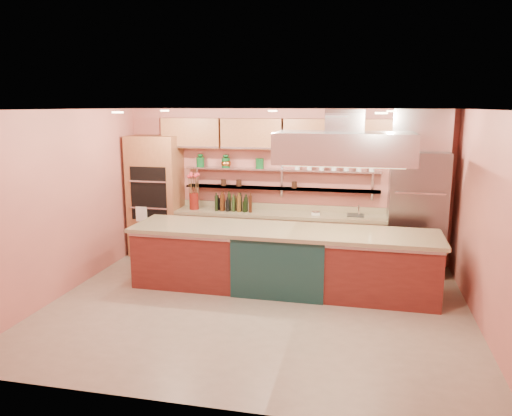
% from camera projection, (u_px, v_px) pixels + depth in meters
% --- Properties ---
extents(floor, '(6.00, 5.00, 0.02)m').
position_uv_depth(floor, '(256.00, 307.00, 7.21)').
color(floor, gray).
rests_on(floor, ground).
extents(ceiling, '(6.00, 5.00, 0.02)m').
position_uv_depth(ceiling, '(256.00, 110.00, 6.64)').
color(ceiling, black).
rests_on(ceiling, wall_back).
extents(wall_back, '(6.00, 0.04, 2.80)m').
position_uv_depth(wall_back, '(285.00, 185.00, 9.32)').
color(wall_back, '#C56A5D').
rests_on(wall_back, floor).
extents(wall_front, '(6.00, 0.04, 2.80)m').
position_uv_depth(wall_front, '(198.00, 268.00, 4.53)').
color(wall_front, '#C56A5D').
rests_on(wall_front, floor).
extents(wall_left, '(0.04, 5.00, 2.80)m').
position_uv_depth(wall_left, '(63.00, 203.00, 7.55)').
color(wall_left, '#C56A5D').
rests_on(wall_left, floor).
extents(wall_right, '(0.04, 5.00, 2.80)m').
position_uv_depth(wall_right, '(488.00, 223.00, 6.30)').
color(wall_right, '#C56A5D').
rests_on(wall_right, floor).
extents(oven_stack, '(0.95, 0.64, 2.30)m').
position_uv_depth(oven_stack, '(156.00, 196.00, 9.57)').
color(oven_stack, '#9A5B38').
rests_on(oven_stack, floor).
extents(refrigerator, '(0.95, 0.72, 2.10)m').
position_uv_depth(refrigerator, '(416.00, 213.00, 8.56)').
color(refrigerator, gray).
rests_on(refrigerator, floor).
extents(back_counter, '(3.84, 0.64, 0.93)m').
position_uv_depth(back_counter, '(279.00, 237.00, 9.23)').
color(back_counter, tan).
rests_on(back_counter, floor).
extents(wall_shelf_lower, '(3.60, 0.26, 0.03)m').
position_uv_depth(wall_shelf_lower, '(281.00, 188.00, 9.21)').
color(wall_shelf_lower, silver).
rests_on(wall_shelf_lower, wall_back).
extents(wall_shelf_upper, '(3.60, 0.26, 0.03)m').
position_uv_depth(wall_shelf_upper, '(281.00, 170.00, 9.14)').
color(wall_shelf_upper, silver).
rests_on(wall_shelf_upper, wall_back).
extents(upper_cabinets, '(4.60, 0.36, 0.55)m').
position_uv_depth(upper_cabinets, '(284.00, 134.00, 8.96)').
color(upper_cabinets, '#9A5B38').
rests_on(upper_cabinets, wall_back).
extents(range_hood, '(2.00, 1.00, 0.45)m').
position_uv_depth(range_hood, '(344.00, 148.00, 7.27)').
color(range_hood, silver).
rests_on(range_hood, ceiling).
extents(ceiling_downlights, '(4.00, 2.80, 0.02)m').
position_uv_depth(ceiling_downlights, '(259.00, 112.00, 6.84)').
color(ceiling_downlights, '#FFE5A5').
rests_on(ceiling_downlights, ceiling).
extents(island, '(4.68, 1.06, 0.98)m').
position_uv_depth(island, '(282.00, 259.00, 7.82)').
color(island, maroon).
rests_on(island, floor).
extents(flower_vase, '(0.23, 0.23, 0.31)m').
position_uv_depth(flower_vase, '(194.00, 201.00, 9.40)').
color(flower_vase, maroon).
rests_on(flower_vase, back_counter).
extents(oil_bottle_cluster, '(0.80, 0.48, 0.25)m').
position_uv_depth(oil_bottle_cluster, '(234.00, 204.00, 9.24)').
color(oil_bottle_cluster, black).
rests_on(oil_bottle_cluster, back_counter).
extents(kitchen_scale, '(0.16, 0.14, 0.08)m').
position_uv_depth(kitchen_scale, '(316.00, 213.00, 8.94)').
color(kitchen_scale, silver).
rests_on(kitchen_scale, back_counter).
extents(bar_faucet, '(0.03, 0.03, 0.21)m').
position_uv_depth(bar_faucet, '(359.00, 210.00, 8.87)').
color(bar_faucet, white).
rests_on(bar_faucet, back_counter).
extents(copper_kettle, '(0.22, 0.22, 0.15)m').
position_uv_depth(copper_kettle, '(226.00, 163.00, 9.34)').
color(copper_kettle, '#B36529').
rests_on(copper_kettle, wall_shelf_upper).
extents(green_canister, '(0.19, 0.19, 0.18)m').
position_uv_depth(green_canister, '(260.00, 163.00, 9.21)').
color(green_canister, '#0F481D').
rests_on(green_canister, wall_shelf_upper).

